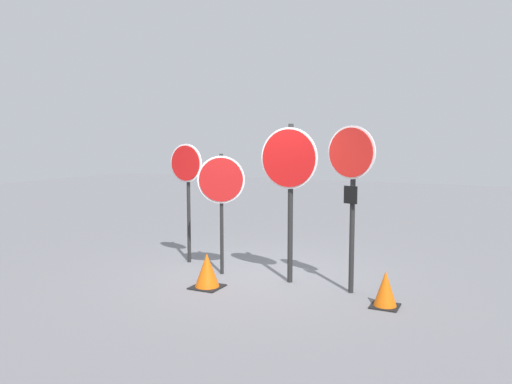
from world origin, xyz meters
TOP-DOWN VIEW (x-y plane):
  - ground_plane at (0.00, 0.00)m, footprint 40.00×40.00m
  - stop_sign_0 at (-1.57, 0.26)m, footprint 0.69×0.14m
  - stop_sign_1 at (-0.59, -0.19)m, footprint 0.72×0.36m
  - stop_sign_2 at (0.61, -0.15)m, footprint 0.95×0.16m
  - stop_sign_3 at (1.62, -0.26)m, footprint 0.75×0.23m
  - traffic_cone_0 at (-0.41, -0.94)m, footprint 0.45×0.45m
  - traffic_cone_1 at (2.22, -0.64)m, footprint 0.37×0.37m

SIDE VIEW (x-z plane):
  - ground_plane at x=0.00m, z-range 0.00..0.00m
  - traffic_cone_1 at x=2.22m, z-range 0.00..0.50m
  - traffic_cone_0 at x=-0.41m, z-range 0.00..0.53m
  - stop_sign_1 at x=-0.59m, z-range 0.47..2.49m
  - stop_sign_0 at x=-1.57m, z-range 0.52..2.70m
  - stop_sign_2 at x=0.61m, z-range 0.51..3.01m
  - stop_sign_3 at x=1.62m, z-range 0.53..2.99m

